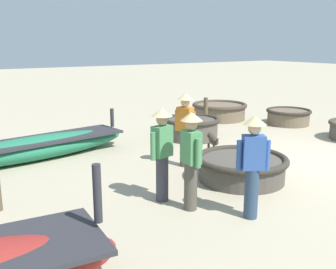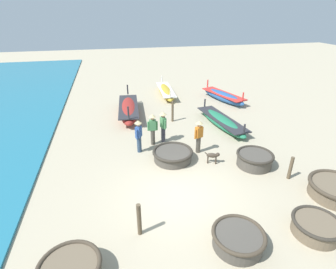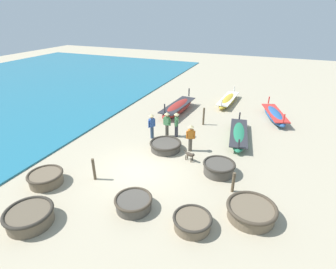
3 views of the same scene
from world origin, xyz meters
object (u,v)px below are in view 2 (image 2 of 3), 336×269
at_px(coracle_far_right, 173,155).
at_px(mooring_post_mid_beach, 173,112).
at_px(fisherman_standing_left, 163,125).
at_px(dog, 213,156).
at_px(long_boat_green_hull, 223,96).
at_px(fisherman_standing_right, 199,135).
at_px(coracle_front_right, 238,239).
at_px(mooring_post_inland, 291,168).
at_px(long_boat_white_hull, 166,91).
at_px(coracle_weathered, 255,159).
at_px(long_boat_red_hull, 129,109).
at_px(mooring_post_shoreline, 139,220).
at_px(long_boat_ochre_hull, 222,121).
at_px(coracle_beside_post, 336,189).
at_px(coracle_center, 316,226).
at_px(fisherman_by_coracle, 139,134).
at_px(fisherman_crouching, 153,127).

relative_size(coracle_far_right, mooring_post_mid_beach, 1.47).
bearing_deg(fisherman_standing_left, dog, -55.70).
distance_m(long_boat_green_hull, fisherman_standing_right, 8.36).
bearing_deg(coracle_front_right, long_boat_green_hull, 68.34).
relative_size(coracle_far_right, fisherman_standing_right, 1.13).
xyz_separation_m(fisherman_standing_right, mooring_post_inland, (2.98, -2.93, -0.45)).
height_order(coracle_far_right, long_boat_white_hull, long_boat_white_hull).
bearing_deg(fisherman_standing_left, coracle_weathered, -42.37).
bearing_deg(dog, coracle_front_right, -102.38).
distance_m(long_boat_red_hull, mooring_post_shoreline, 10.21).
bearing_deg(long_boat_green_hull, fisherman_standing_left, -136.16).
distance_m(coracle_front_right, long_boat_ochre_hull, 8.88).
height_order(coracle_front_right, coracle_beside_post, coracle_beside_post).
distance_m(coracle_center, coracle_weathered, 4.03).
bearing_deg(fisherman_standing_left, long_boat_white_hull, 76.81).
xyz_separation_m(long_boat_white_hull, mooring_post_inland, (2.55, -12.39, 0.21)).
xyz_separation_m(fisherman_standing_left, mooring_post_mid_beach, (1.12, 2.55, -0.32)).
height_order(coracle_beside_post, fisherman_standing_left, fisherman_standing_left).
relative_size(coracle_center, fisherman_standing_right, 0.91).
distance_m(fisherman_standing_left, fisherman_by_coracle, 1.60).
bearing_deg(coracle_front_right, fisherman_standing_left, 96.19).
bearing_deg(mooring_post_shoreline, long_boat_ochre_hull, 51.16).
relative_size(coracle_center, coracle_weathered, 0.92).
bearing_deg(fisherman_by_coracle, coracle_beside_post, -36.56).
bearing_deg(coracle_beside_post, mooring_post_shoreline, -178.51).
height_order(coracle_far_right, fisherman_standing_right, fisherman_standing_right).
relative_size(coracle_front_right, coracle_weathered, 0.97).
relative_size(coracle_far_right, mooring_post_inland, 1.85).
bearing_deg(dog, long_boat_white_hull, 89.46).
bearing_deg(long_boat_green_hull, long_boat_red_hull, -168.97).
distance_m(coracle_far_right, coracle_beside_post, 6.61).
bearing_deg(fisherman_crouching, mooring_post_mid_beach, 58.14).
xyz_separation_m(coracle_center, fisherman_crouching, (-3.96, 7.03, 0.67)).
height_order(long_boat_ochre_hull, fisherman_crouching, fisherman_crouching).
height_order(coracle_center, mooring_post_mid_beach, mooring_post_mid_beach).
height_order(fisherman_standing_left, mooring_post_shoreline, fisherman_standing_left).
bearing_deg(coracle_weathered, coracle_beside_post, -54.48).
bearing_deg(coracle_center, fisherman_crouching, 119.38).
distance_m(coracle_weathered, long_boat_ochre_hull, 4.43).
xyz_separation_m(coracle_beside_post, long_boat_ochre_hull, (-1.56, 7.04, -0.03)).
height_order(coracle_weathered, long_boat_green_hull, long_boat_green_hull).
xyz_separation_m(long_boat_green_hull, fisherman_by_coracle, (-7.19, -6.41, 0.62)).
height_order(coracle_center, mooring_post_shoreline, mooring_post_shoreline).
bearing_deg(mooring_post_shoreline, coracle_far_right, 63.32).
relative_size(long_boat_white_hull, fisherman_crouching, 2.91).
xyz_separation_m(long_boat_white_hull, mooring_post_mid_beach, (-0.75, -5.42, 0.34)).
bearing_deg(fisherman_standing_right, long_boat_red_hull, 116.97).
bearing_deg(long_boat_ochre_hull, long_boat_green_hull, 65.36).
bearing_deg(coracle_weathered, fisherman_standing_left, 137.63).
relative_size(coracle_far_right, dog, 2.90).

